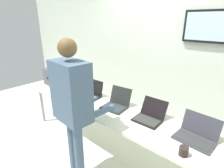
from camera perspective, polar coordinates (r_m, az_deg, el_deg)
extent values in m
cube|color=beige|center=(2.84, 1.49, -21.68)|extent=(8.00, 8.00, 0.04)
cube|color=silver|center=(3.13, 15.39, 8.30)|extent=(8.00, 0.06, 2.54)
cube|color=black|center=(2.77, 29.98, 15.67)|extent=(0.78, 0.05, 0.43)
cube|color=silver|center=(2.76, 29.91, 15.67)|extent=(0.72, 0.02, 0.37)
cube|color=beige|center=(2.42, 1.65, -8.76)|extent=(3.50, 0.70, 0.04)
cylinder|color=gray|center=(3.64, -21.49, -6.26)|extent=(0.05, 0.05, 0.68)
cylinder|color=gray|center=(3.86, -14.95, -4.02)|extent=(0.05, 0.05, 0.68)
cube|color=#565761|center=(3.49, -17.36, 2.54)|extent=(0.33, 0.36, 0.30)
cube|color=black|center=(3.41, -20.05, 1.80)|extent=(0.04, 0.01, 0.03)
cube|color=black|center=(3.20, -14.21, -1.40)|extent=(0.34, 0.24, 0.02)
cube|color=#263130|center=(3.19, -14.40, -1.25)|extent=(0.31, 0.19, 0.00)
cube|color=black|center=(3.23, -12.46, 1.26)|extent=(0.34, 0.05, 0.23)
cube|color=#206432|center=(3.24, -12.41, 1.27)|extent=(0.31, 0.04, 0.20)
cube|color=black|center=(2.80, -7.59, -4.09)|extent=(0.35, 0.25, 0.02)
cube|color=#2D3032|center=(2.79, -7.78, -3.94)|extent=(0.32, 0.20, 0.00)
cube|color=black|center=(2.84, -5.67, -0.92)|extent=(0.34, 0.06, 0.23)
cube|color=black|center=(2.84, -5.62, -0.91)|extent=(0.32, 0.05, 0.20)
cube|color=#242725|center=(2.44, 0.61, -7.63)|extent=(0.34, 0.28, 0.02)
cube|color=#293336|center=(2.43, 0.44, -7.48)|extent=(0.31, 0.23, 0.00)
cube|color=#242725|center=(2.51, 2.80, -3.68)|extent=(0.33, 0.12, 0.23)
cube|color=black|center=(2.52, 2.84, -3.68)|extent=(0.30, 0.11, 0.20)
cube|color=black|center=(2.20, 11.12, -11.41)|extent=(0.32, 0.24, 0.02)
cube|color=#30342D|center=(2.18, 10.99, -11.27)|extent=(0.29, 0.19, 0.00)
cube|color=black|center=(2.28, 13.40, -7.27)|extent=(0.32, 0.13, 0.20)
cube|color=#305E40|center=(2.28, 13.43, -7.28)|extent=(0.29, 0.11, 0.17)
cube|color=#373740|center=(2.02, 24.64, -16.12)|extent=(0.39, 0.25, 0.02)
cube|color=#303333|center=(2.01, 24.57, -15.99)|extent=(0.35, 0.20, 0.00)
cube|color=#373740|center=(2.08, 26.67, -11.59)|extent=(0.37, 0.10, 0.21)
cube|color=white|center=(2.09, 26.70, -11.58)|extent=(0.35, 0.09, 0.19)
cylinder|color=#465C73|center=(2.33, -12.37, -19.04)|extent=(0.12, 0.12, 0.83)
cylinder|color=#465C73|center=(2.25, -10.60, -20.59)|extent=(0.12, 0.12, 0.83)
cube|color=#465C73|center=(1.91, -13.01, -2.40)|extent=(0.46, 0.29, 0.65)
sphere|color=brown|center=(1.79, -14.15, 11.22)|extent=(0.19, 0.19, 0.19)
cylinder|color=#465C73|center=(2.29, -8.43, -5.81)|extent=(0.09, 0.32, 0.07)
cylinder|color=#465C73|center=(2.06, -2.99, -8.75)|extent=(0.09, 0.32, 0.07)
cylinder|color=#2B201E|center=(1.80, 21.98, -19.35)|extent=(0.08, 0.08, 0.08)
cube|color=white|center=(2.57, -8.11, -6.60)|extent=(0.28, 0.34, 0.00)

